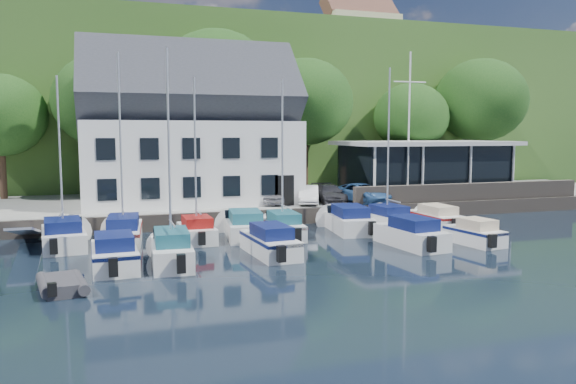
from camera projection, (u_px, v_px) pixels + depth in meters
name	position (u px, v px, depth m)	size (l,w,h in m)	color
ground	(399.00, 261.00, 25.41)	(180.00, 180.00, 0.00)	black
quay	(283.00, 203.00, 41.92)	(60.00, 13.00, 1.00)	gray
quay_face	(314.00, 215.00, 35.77)	(60.00, 0.30, 1.00)	#5B5149
hillside	(194.00, 117.00, 83.24)	(160.00, 75.00, 16.00)	#345921
field_patch	(234.00, 69.00, 92.38)	(50.00, 30.00, 0.30)	#5A6E37
farmhouse	(359.00, 30.00, 79.20)	(10.40, 7.00, 8.20)	beige
harbor_building	(190.00, 139.00, 38.32)	(14.40, 8.20, 8.70)	white
club_pavilion	(424.00, 168.00, 43.59)	(13.20, 7.20, 4.10)	black
seawall	(471.00, 192.00, 39.69)	(18.00, 0.50, 1.20)	#5B5149
gangway	(27.00, 245.00, 28.89)	(1.20, 6.00, 1.40)	silver
car_silver	(274.00, 195.00, 37.62)	(1.45, 3.60, 1.23)	#B7B7BC
car_white	(308.00, 195.00, 37.64)	(1.30, 3.72, 1.22)	silver
car_dgrey	(329.00, 193.00, 38.55)	(1.70, 4.17, 1.21)	#313137
car_blue	(362.00, 192.00, 38.49)	(1.59, 4.04, 1.38)	#2F5890
flagpole	(409.00, 127.00, 39.23)	(2.48, 0.20, 10.33)	white
tree_0	(1.00, 137.00, 40.09)	(6.55, 6.55, 8.95)	#123811
tree_1	(106.00, 126.00, 41.58)	(7.71, 7.71, 10.53)	#123811
tree_2	(217.00, 112.00, 43.42)	(9.25, 9.25, 12.64)	#123811
tree_3	(305.00, 125.00, 46.32)	(7.92, 7.92, 10.83)	#123811
tree_4	(411.00, 135.00, 49.84)	(6.67, 6.67, 9.11)	#123811
tree_5	(480.00, 122.00, 51.55)	(8.39, 8.39, 11.47)	#123811
boat_r1_0	(60.00, 157.00, 27.77)	(2.19, 6.45, 9.12)	silver
boat_r1_1	(121.00, 154.00, 28.56)	(1.93, 7.03, 9.39)	silver
boat_r1_2	(195.00, 163.00, 29.43)	(1.81, 5.04, 8.33)	silver
boat_r1_3	(244.00, 224.00, 30.89)	(2.10, 6.58, 1.53)	silver
boat_r1_4	(282.00, 158.00, 30.62)	(1.78, 6.11, 8.78)	silver
boat_r1_5	(348.00, 218.00, 32.83)	(2.09, 6.65, 1.55)	silver
boat_r1_6	(388.00, 156.00, 33.56)	(2.08, 5.57, 8.68)	silver
boat_r1_7	(435.00, 216.00, 34.55)	(1.89, 5.90, 1.35)	silver
boat_r2_0	(114.00, 251.00, 23.92)	(1.99, 5.92, 1.52)	silver
boat_r2_1	(169.00, 155.00, 24.19)	(1.82, 6.62, 9.59)	silver
boat_r2_2	(270.00, 239.00, 26.50)	(1.83, 6.26, 1.49)	silver
boat_r2_3	(411.00, 232.00, 28.46)	(1.97, 6.15, 1.54)	silver
boat_r2_4	(475.00, 231.00, 29.03)	(1.66, 4.57, 1.36)	silver
dinghy_1	(62.00, 282.00, 20.50)	(1.68, 2.79, 0.65)	#353439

